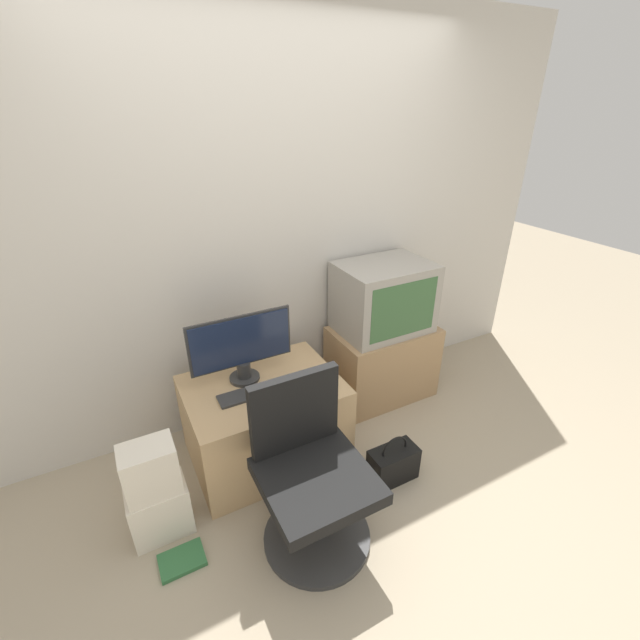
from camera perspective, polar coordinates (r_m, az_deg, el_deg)
ground_plane at (r=2.55m, az=8.84°, el=-26.05°), size 12.00×12.00×0.00m
wall_back at (r=2.78m, az=-5.69°, el=11.89°), size 4.40×0.05×2.60m
desk at (r=2.74m, az=-7.38°, el=-13.04°), size 0.90×0.67×0.54m
side_stand at (r=3.26m, az=8.22°, el=-5.52°), size 0.75×0.47×0.56m
main_monitor at (r=2.52m, az=-10.42°, el=-3.47°), size 0.61×0.18×0.42m
keyboard at (r=2.50m, az=-9.52°, el=-9.69°), size 0.34×0.12×0.01m
mouse at (r=2.57m, az=-4.98°, el=-8.08°), size 0.06×0.04×0.03m
crt_tv at (r=3.02m, az=8.49°, el=2.98°), size 0.63×0.47×0.49m
office_chair at (r=2.24m, az=-1.19°, el=-20.24°), size 0.55×0.55×0.88m
cardboard_box_lower at (r=2.55m, az=-20.55°, el=-22.61°), size 0.29×0.20×0.30m
cardboard_box_upper at (r=2.35m, az=-21.72°, el=-18.03°), size 0.26×0.18×0.27m
handbag at (r=2.71m, az=9.71°, el=-18.37°), size 0.29×0.15×0.32m
book at (r=2.51m, az=-17.92°, el=-28.16°), size 0.22×0.16×0.02m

